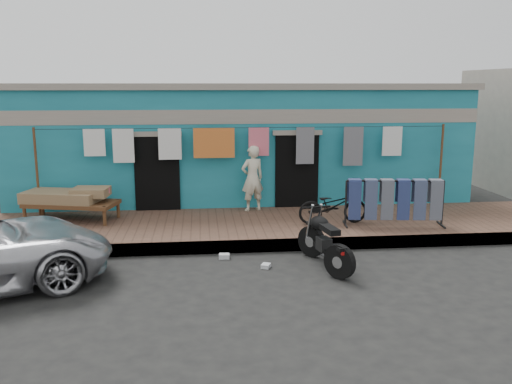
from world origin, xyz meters
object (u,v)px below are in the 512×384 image
object	(u,v)px
motorcycle	(325,239)
jeans_rack	(394,202)
bicycle	(333,202)
charpoy	(72,205)
seated_person	(252,178)

from	to	relation	value
motorcycle	jeans_rack	bearing A→B (deg)	33.03
bicycle	jeans_rack	world-z (taller)	jeans_rack
bicycle	charpoy	size ratio (longest dim) A/B	0.67
bicycle	charpoy	xyz separation A→B (m)	(-5.92, 0.94, -0.14)
seated_person	jeans_rack	bearing A→B (deg)	128.74
seated_person	charpoy	bearing A→B (deg)	-13.15
seated_person	jeans_rack	xyz separation A→B (m)	(2.97, -1.79, -0.27)
seated_person	jeans_rack	size ratio (longest dim) A/B	0.71
motorcycle	jeans_rack	xyz separation A→B (m)	(1.99, 1.86, 0.26)
seated_person	bicycle	bearing A→B (deg)	118.69
charpoy	bicycle	bearing A→B (deg)	-9.01
bicycle	charpoy	world-z (taller)	bicycle
charpoy	motorcycle	bearing A→B (deg)	-30.86
bicycle	seated_person	bearing A→B (deg)	46.27
seated_person	bicycle	size ratio (longest dim) A/B	1.04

